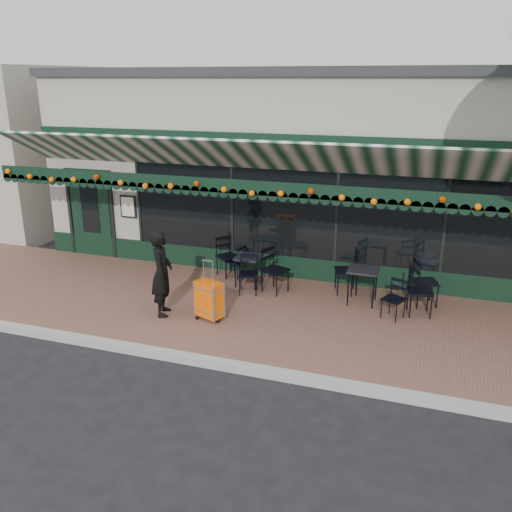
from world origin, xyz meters
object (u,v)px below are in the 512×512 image
(cafe_table_b, at_px, (249,260))
(chair_b_left, at_px, (236,261))
(chair_a_left, at_px, (346,271))
(chair_solo, at_px, (228,257))
(chair_b_right, at_px, (275,271))
(chair_a_right, at_px, (425,282))
(chair_b_front, at_px, (248,275))
(chair_a_front, at_px, (394,300))
(chair_a_extra, at_px, (420,292))
(suitcase, at_px, (209,300))
(cafe_table_a, at_px, (363,272))
(woman, at_px, (162,273))

(cafe_table_b, xyz_separation_m, chair_b_left, (-0.45, 0.39, -0.21))
(chair_a_left, distance_m, chair_solo, 2.73)
(cafe_table_b, distance_m, chair_b_left, 0.63)
(cafe_table_b, distance_m, chair_b_right, 0.69)
(chair_a_right, xyz_separation_m, chair_b_front, (-3.53, -0.55, -0.06))
(chair_a_front, height_order, chair_b_left, same)
(cafe_table_b, bearing_deg, chair_b_left, 139.03)
(chair_b_right, bearing_deg, chair_a_extra, -72.89)
(chair_a_left, height_order, chair_b_right, chair_b_right)
(chair_a_front, bearing_deg, chair_a_extra, 59.96)
(suitcase, height_order, chair_a_left, suitcase)
(chair_a_left, relative_size, chair_b_left, 1.26)
(cafe_table_a, distance_m, chair_a_front, 0.91)
(chair_solo, bearing_deg, cafe_table_a, -65.90)
(chair_b_left, xyz_separation_m, chair_b_right, (1.10, -0.56, 0.10))
(chair_a_front, distance_m, chair_b_right, 2.55)
(suitcase, bearing_deg, chair_a_front, 40.29)
(chair_a_front, bearing_deg, cafe_table_a, 163.98)
(suitcase, height_order, chair_b_left, suitcase)
(chair_a_left, bearing_deg, chair_a_front, 28.65)
(chair_b_right, height_order, chair_solo, chair_b_right)
(woman, xyz_separation_m, chair_a_extra, (4.64, 1.53, -0.37))
(suitcase, height_order, chair_b_front, suitcase)
(chair_a_left, bearing_deg, chair_a_extra, 47.94)
(chair_a_left, xyz_separation_m, chair_solo, (-2.73, 0.15, -0.02))
(cafe_table_a, bearing_deg, chair_a_front, -40.25)
(suitcase, bearing_deg, cafe_table_a, 54.23)
(chair_a_extra, bearing_deg, chair_b_left, 67.67)
(chair_a_extra, bearing_deg, cafe_table_b, 72.32)
(chair_a_left, xyz_separation_m, chair_b_left, (-2.52, 0.11, -0.10))
(chair_b_front, bearing_deg, chair_b_left, 110.45)
(chair_b_right, bearing_deg, chair_a_left, -50.52)
(suitcase, xyz_separation_m, cafe_table_a, (2.60, 1.71, 0.26))
(woman, relative_size, chair_b_left, 2.20)
(chair_a_left, bearing_deg, chair_b_right, -89.84)
(chair_b_right, xyz_separation_m, chair_b_front, (-0.51, -0.25, -0.06))
(woman, bearing_deg, chair_solo, -28.51)
(chair_b_right, bearing_deg, chair_b_front, 137.96)
(woman, relative_size, chair_a_front, 2.20)
(woman, xyz_separation_m, chair_a_front, (4.19, 1.20, -0.45))
(cafe_table_b, relative_size, chair_b_front, 0.80)
(suitcase, relative_size, chair_a_front, 1.54)
(woman, bearing_deg, chair_a_left, -73.59)
(chair_a_extra, xyz_separation_m, chair_b_front, (-3.46, -0.02, -0.05))
(cafe_table_a, relative_size, chair_a_extra, 0.78)
(cafe_table_b, xyz_separation_m, chair_a_left, (2.08, 0.28, -0.12))
(chair_a_left, height_order, chair_b_left, chair_a_left)
(woman, height_order, chair_b_right, woman)
(chair_b_right, bearing_deg, woman, 157.80)
(chair_solo, bearing_deg, chair_a_extra, -66.08)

